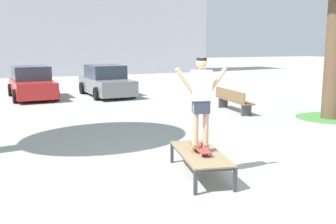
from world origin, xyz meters
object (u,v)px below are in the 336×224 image
skateboard (200,148)px  park_bench (233,100)px  skater (201,96)px  car_red (32,83)px  skate_box (200,155)px  car_grey (106,82)px

skateboard → park_bench: (4.61, 5.87, -0.09)m
skater → park_bench: 7.54m
car_red → skate_box: bearing=-81.6°
skate_box → park_bench: park_bench is taller
skateboard → car_red: bearing=98.4°
skate_box → skateboard: size_ratio=2.45×
car_red → park_bench: (6.51, -6.96, -0.24)m
skateboard → skate_box: bearing=77.5°
skateboard → car_grey: (1.49, 12.27, 0.15)m
car_red → park_bench: 9.53m
skate_box → park_bench: size_ratio=0.83×
skate_box → car_red: 12.97m
skater → park_bench: (4.61, 5.87, -1.08)m
skater → car_grey: size_ratio=0.40×
park_bench → car_red: bearing=133.1°
skateboard → park_bench: park_bench is taller
skater → skateboard: bearing=-101.6°
skate_box → skater: (-0.00, -0.00, 1.12)m
car_red → park_bench: size_ratio=1.75×
skater → car_red: skater is taller
car_red → car_grey: (3.39, -0.56, 0.00)m
skate_box → skateboard: bearing=-102.5°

